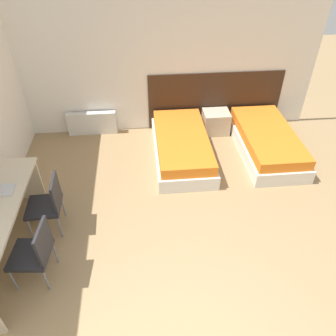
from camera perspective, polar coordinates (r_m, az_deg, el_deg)
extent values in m
cube|color=white|center=(6.11, -1.90, 18.08)|extent=(5.89, 0.05, 2.70)
cube|color=#382316|center=(6.55, 8.15, 11.60)|extent=(2.58, 0.03, 1.11)
cube|color=silver|center=(5.81, 2.40, 3.11)|extent=(0.95, 1.92, 0.25)
cube|color=orange|center=(5.69, 2.46, 4.87)|extent=(0.87, 1.84, 0.18)
cube|color=silver|center=(6.18, 16.63, 3.76)|extent=(0.95, 1.92, 0.25)
cube|color=orange|center=(6.06, 17.00, 5.42)|extent=(0.87, 1.84, 0.18)
cube|color=beige|center=(6.51, 8.32, 7.95)|extent=(0.50, 0.42, 0.43)
cube|color=silver|center=(6.54, -13.07, 7.61)|extent=(0.93, 0.12, 0.45)
cube|color=beige|center=(5.29, -24.05, -1.87)|extent=(0.54, 0.04, 0.70)
cube|color=#232328|center=(4.64, -20.80, -6.30)|extent=(0.45, 0.45, 0.05)
cube|color=#232328|center=(4.43, -18.94, -4.00)|extent=(0.04, 0.39, 0.42)
cylinder|color=slate|center=(4.71, -22.80, -9.90)|extent=(0.02, 0.02, 0.39)
cylinder|color=slate|center=(4.96, -22.00, -6.67)|extent=(0.02, 0.02, 0.39)
cylinder|color=slate|center=(4.61, -18.28, -9.74)|extent=(0.02, 0.02, 0.39)
cylinder|color=slate|center=(4.87, -17.74, -6.45)|extent=(0.02, 0.02, 0.39)
cube|color=#232328|center=(4.15, -22.84, -13.75)|extent=(0.47, 0.47, 0.05)
cube|color=#232328|center=(3.90, -20.89, -11.87)|extent=(0.07, 0.39, 0.42)
cylinder|color=slate|center=(4.29, -25.32, -17.27)|extent=(0.02, 0.02, 0.39)
cylinder|color=slate|center=(4.49, -23.69, -13.38)|extent=(0.02, 0.02, 0.39)
cylinder|color=slate|center=(4.15, -20.38, -17.86)|extent=(0.02, 0.02, 0.39)
cylinder|color=slate|center=(4.35, -19.01, -13.79)|extent=(0.02, 0.02, 0.39)
cube|color=silver|center=(4.57, -27.14, -3.49)|extent=(0.33, 0.22, 0.02)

